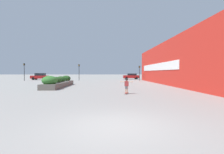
{
  "coord_description": "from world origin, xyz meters",
  "views": [
    {
      "loc": [
        -0.29,
        -5.66,
        1.76
      ],
      "look_at": [
        0.48,
        20.49,
        1.08
      ],
      "focal_mm": 28.0,
      "sensor_mm": 36.0,
      "label": 1
    }
  ],
  "objects_px": {
    "skateboard": "(127,93)",
    "traffic_light_far_left": "(24,69)",
    "traffic_light_right": "(139,70)",
    "car_center_left": "(131,76)",
    "car_leftmost": "(40,76)",
    "skateboarder": "(127,84)",
    "traffic_light_left": "(79,69)"
  },
  "relations": [
    {
      "from": "car_center_left",
      "to": "traffic_light_right",
      "type": "bearing_deg",
      "value": -174.64
    },
    {
      "from": "car_center_left",
      "to": "traffic_light_left",
      "type": "height_order",
      "value": "traffic_light_left"
    },
    {
      "from": "car_center_left",
      "to": "car_leftmost",
      "type": "bearing_deg",
      "value": 97.44
    },
    {
      "from": "skateboarder",
      "to": "car_leftmost",
      "type": "distance_m",
      "value": 33.2
    },
    {
      "from": "skateboarder",
      "to": "car_leftmost",
      "type": "xyz_separation_m",
      "value": [
        -17.69,
        28.09,
        0.02
      ]
    },
    {
      "from": "traffic_light_right",
      "to": "car_center_left",
      "type": "bearing_deg",
      "value": 95.36
    },
    {
      "from": "traffic_light_left",
      "to": "skateboarder",
      "type": "bearing_deg",
      "value": -72.19
    },
    {
      "from": "skateboard",
      "to": "car_leftmost",
      "type": "distance_m",
      "value": 33.21
    },
    {
      "from": "skateboarder",
      "to": "traffic_light_far_left",
      "type": "bearing_deg",
      "value": 148.71
    },
    {
      "from": "traffic_light_right",
      "to": "traffic_light_far_left",
      "type": "height_order",
      "value": "traffic_light_far_left"
    },
    {
      "from": "car_leftmost",
      "to": "car_center_left",
      "type": "relative_size",
      "value": 0.93
    },
    {
      "from": "car_leftmost",
      "to": "traffic_light_far_left",
      "type": "relative_size",
      "value": 1.04
    },
    {
      "from": "skateboarder",
      "to": "car_leftmost",
      "type": "height_order",
      "value": "car_leftmost"
    },
    {
      "from": "skateboard",
      "to": "skateboarder",
      "type": "bearing_deg",
      "value": 105.93
    },
    {
      "from": "traffic_light_left",
      "to": "traffic_light_right",
      "type": "xyz_separation_m",
      "value": [
        13.12,
        -0.34,
        -0.2
      ]
    },
    {
      "from": "traffic_light_left",
      "to": "traffic_light_far_left",
      "type": "bearing_deg",
      "value": -179.33
    },
    {
      "from": "skateboard",
      "to": "car_center_left",
      "type": "xyz_separation_m",
      "value": [
        4.75,
        31.02,
        0.72
      ]
    },
    {
      "from": "skateboard",
      "to": "traffic_light_left",
      "type": "height_order",
      "value": "traffic_light_left"
    },
    {
      "from": "skateboard",
      "to": "car_leftmost",
      "type": "height_order",
      "value": "car_leftmost"
    },
    {
      "from": "traffic_light_left",
      "to": "traffic_light_right",
      "type": "height_order",
      "value": "traffic_light_left"
    },
    {
      "from": "traffic_light_left",
      "to": "traffic_light_right",
      "type": "distance_m",
      "value": 13.12
    },
    {
      "from": "car_leftmost",
      "to": "traffic_light_far_left",
      "type": "bearing_deg",
      "value": 159.4
    },
    {
      "from": "traffic_light_far_left",
      "to": "skateboarder",
      "type": "bearing_deg",
      "value": -50.8
    },
    {
      "from": "car_leftmost",
      "to": "car_center_left",
      "type": "xyz_separation_m",
      "value": [
        22.45,
        2.93,
        -0.04
      ]
    },
    {
      "from": "skateboarder",
      "to": "traffic_light_right",
      "type": "height_order",
      "value": "traffic_light_right"
    },
    {
      "from": "skateboard",
      "to": "skateboarder",
      "type": "xyz_separation_m",
      "value": [
        0.0,
        0.0,
        0.74
      ]
    },
    {
      "from": "skateboard",
      "to": "traffic_light_far_left",
      "type": "distance_m",
      "value": 30.7
    },
    {
      "from": "traffic_light_left",
      "to": "traffic_light_far_left",
      "type": "height_order",
      "value": "traffic_light_far_left"
    },
    {
      "from": "skateboarder",
      "to": "traffic_light_left",
      "type": "distance_m",
      "value": 25.1
    },
    {
      "from": "traffic_light_far_left",
      "to": "traffic_light_right",
      "type": "bearing_deg",
      "value": -0.47
    },
    {
      "from": "traffic_light_right",
      "to": "skateboarder",
      "type": "bearing_deg",
      "value": -103.07
    },
    {
      "from": "skateboarder",
      "to": "skateboard",
      "type": "bearing_deg",
      "value": -74.07
    }
  ]
}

